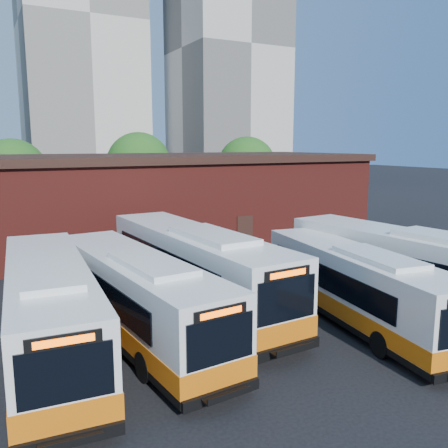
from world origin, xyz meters
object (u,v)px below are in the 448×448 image
bus_farwest (49,312)px  bus_east (414,274)px  transit_worker (413,314)px  bus_west (137,300)px  bus_midwest (195,271)px  bus_mideast (355,288)px

bus_farwest → bus_east: bus_east is taller
transit_worker → bus_east: bearing=-28.1°
bus_east → transit_worker: bearing=-144.8°
bus_farwest → transit_worker: bus_farwest is taller
bus_west → bus_midwest: bearing=26.8°
bus_mideast → bus_east: bus_east is taller
bus_midwest → transit_worker: bus_midwest is taller
bus_farwest → transit_worker: 12.98m
bus_farwest → bus_midwest: bearing=21.9°
bus_west → transit_worker: 10.20m
bus_east → bus_midwest: bearing=144.8°
bus_east → transit_worker: (-2.62, -2.27, -0.62)m
transit_worker → bus_mideast: bearing=35.9°
bus_farwest → transit_worker: size_ratio=6.27×
bus_farwest → bus_east: size_ratio=0.94×
bus_farwest → bus_mideast: bearing=-8.7°
bus_mideast → bus_west: bearing=171.1°
bus_midwest → bus_farwest: bearing=-165.5°
bus_west → bus_east: bearing=-18.2°
bus_east → transit_worker: size_ratio=6.65×
bus_midwest → bus_west: bearing=-151.3°
bus_farwest → bus_mideast: size_ratio=1.07×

